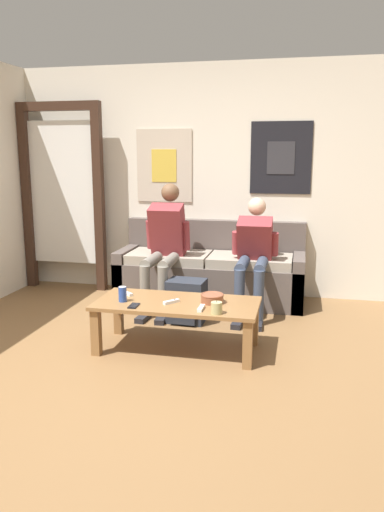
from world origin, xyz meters
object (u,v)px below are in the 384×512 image
coffee_table (177,309)px  cell_phone (134,306)px  game_controller_near_left (171,302)px  person_seated_adult (165,242)px  person_seated_teen (254,252)px  game_controller_far_center (201,308)px  game_controller_near_right (127,293)px  couch (210,273)px  pillar_candle (217,308)px  ceramic_bowl (212,298)px  drink_can_blue (123,294)px  backpack (186,302)px

coffee_table → cell_phone: 0.36m
coffee_table → game_controller_near_left: size_ratio=9.91×
person_seated_adult → cell_phone: bearing=-85.3°
person_seated_teen → game_controller_far_center: (-0.27, -1.26, -0.21)m
game_controller_near_right → game_controller_far_center: size_ratio=0.94×
person_seated_teen → cell_phone: bearing=-122.1°
person_seated_adult → game_controller_far_center: (0.64, -1.27, -0.28)m
person_seated_teen → couch: bearing=143.6°
person_seated_adult → pillar_candle: size_ratio=12.57×
coffee_table → person_seated_adult: 1.23m
game_controller_near_right → game_controller_far_center: same height
ceramic_bowl → person_seated_adult: bearing=122.8°
coffee_table → drink_can_blue: (-0.43, -0.09, 0.12)m
person_seated_adult → backpack: bearing=-52.6°
couch → cell_phone: size_ratio=14.57×
coffee_table → person_seated_teen: 1.24m
game_controller_far_center → ceramic_bowl: bearing=75.8°
person_seated_adult → cell_phone: person_seated_adult is taller
drink_can_blue → game_controller_near_right: drink_can_blue is taller
person_seated_teen → game_controller_far_center: person_seated_teen is taller
couch → game_controller_near_right: 1.44m
couch → person_seated_adult: (-0.42, -0.36, 0.40)m
backpack → game_controller_far_center: size_ratio=2.83×
ceramic_bowl → drink_can_blue: bearing=-170.0°
game_controller_far_center → couch: bearing=97.8°
person_seated_teen → drink_can_blue: person_seated_teen is taller
backpack → ceramic_bowl: 0.78m
coffee_table → person_seated_adult: size_ratio=1.03×
game_controller_near_left → cell_phone: size_ratio=0.96×
game_controller_near_left → ceramic_bowl: bearing=15.2°
person_seated_adult → coffee_table: bearing=-69.8°
person_seated_teen → game_controller_near_left: size_ratio=8.60×
person_seated_adult → game_controller_near_right: (-0.06, -1.00, -0.28)m
coffee_table → ceramic_bowl: 0.30m
person_seated_teen → drink_can_blue: size_ratio=9.21×
game_controller_near_left → game_controller_far_center: bearing=-23.3°
ceramic_bowl → game_controller_far_center: 0.21m
backpack → person_seated_teen: bearing=35.0°
cell_phone → ceramic_bowl: bearing=21.6°
person_seated_adult → person_seated_teen: (0.91, -0.01, -0.06)m
person_seated_teen → ceramic_bowl: size_ratio=6.09×
person_seated_adult → game_controller_near_left: size_ratio=9.59×
couch → cell_phone: bearing=-100.6°
drink_can_blue → cell_phone: drink_can_blue is taller
person_seated_teen → game_controller_near_right: (-0.97, -0.99, -0.21)m
backpack → cell_phone: (-0.22, -0.88, 0.22)m
couch → game_controller_near_left: couch is taller
backpack → pillar_candle: size_ratio=4.03×
cell_phone → pillar_candle: bearing=-3.3°
pillar_candle → cell_phone: pillar_candle is taller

